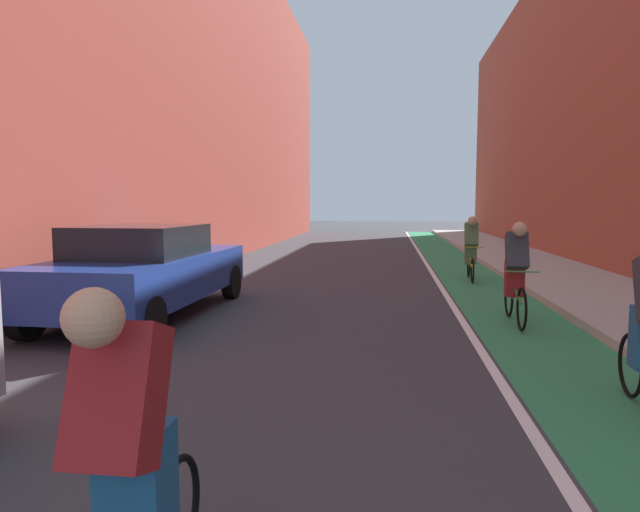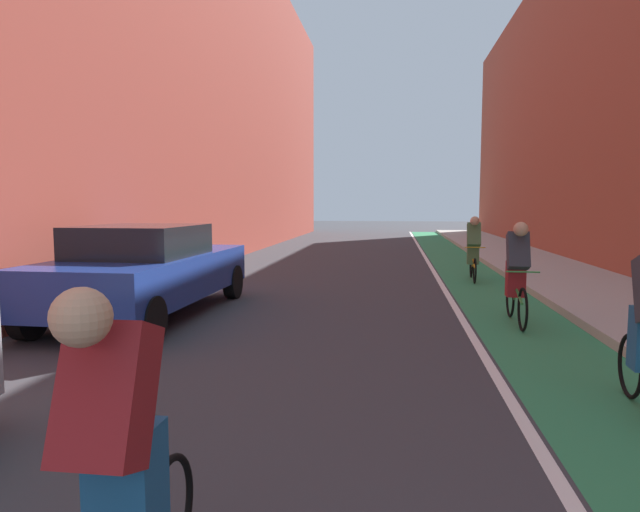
# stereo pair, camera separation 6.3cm
# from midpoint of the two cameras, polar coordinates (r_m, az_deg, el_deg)

# --- Properties ---
(ground_plane) EXTENTS (91.15, 91.15, 0.00)m
(ground_plane) POSITION_cam_midpoint_polar(r_m,az_deg,el_deg) (14.69, 3.23, -1.90)
(ground_plane) COLOR #38383D
(bike_lane_paint) EXTENTS (1.60, 41.43, 0.00)m
(bike_lane_paint) POSITION_cam_midpoint_polar(r_m,az_deg,el_deg) (16.76, 14.66, -1.15)
(bike_lane_paint) COLOR #2D8451
(bike_lane_paint) RESTS_ON ground
(lane_divider_stripe) EXTENTS (0.12, 41.43, 0.00)m
(lane_divider_stripe) POSITION_cam_midpoint_polar(r_m,az_deg,el_deg) (16.68, 11.59, -1.12)
(lane_divider_stripe) COLOR white
(lane_divider_stripe) RESTS_ON ground
(sidewalk_right) EXTENTS (2.78, 41.43, 0.14)m
(sidewalk_right) POSITION_cam_midpoint_polar(r_m,az_deg,el_deg) (17.17, 21.94, -0.99)
(sidewalk_right) COLOR #A8A59E
(sidewalk_right) RESTS_ON ground
(building_facade_left) EXTENTS (3.00, 41.43, 12.33)m
(building_facade_left) POSITION_cam_midpoint_polar(r_m,az_deg,el_deg) (18.41, -15.41, 18.72)
(building_facade_left) COLOR brown
(building_facade_left) RESTS_ON ground
(building_facade_right) EXTENTS (2.40, 37.43, 10.94)m
(building_facade_right) POSITION_cam_midpoint_polar(r_m,az_deg,el_deg) (20.08, 28.48, 15.11)
(building_facade_right) COLOR #9E4C38
(building_facade_right) RESTS_ON ground
(parked_sedan_blue) EXTENTS (2.07, 4.78, 1.53)m
(parked_sedan_blue) POSITION_cam_midpoint_polar(r_m,az_deg,el_deg) (9.56, -17.42, -1.34)
(parked_sedan_blue) COLOR navy
(parked_sedan_blue) RESTS_ON ground
(cyclist_lead) EXTENTS (0.48, 1.65, 1.58)m
(cyclist_lead) POSITION_cam_midpoint_polar(r_m,az_deg,el_deg) (2.51, -19.91, -20.25)
(cyclist_lead) COLOR black
(cyclist_lead) RESTS_ON ground
(cyclist_trailing) EXTENTS (0.48, 1.70, 1.61)m
(cyclist_trailing) POSITION_cam_midpoint_polar(r_m,az_deg,el_deg) (9.09, 20.02, -1.39)
(cyclist_trailing) COLOR black
(cyclist_trailing) RESTS_ON ground
(cyclist_far) EXTENTS (0.48, 1.65, 1.58)m
(cyclist_far) POSITION_cam_midpoint_polar(r_m,az_deg,el_deg) (13.93, 15.81, 0.82)
(cyclist_far) COLOR black
(cyclist_far) RESTS_ON ground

